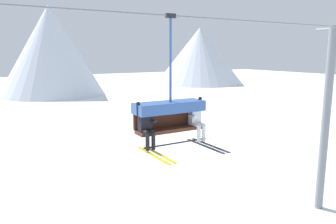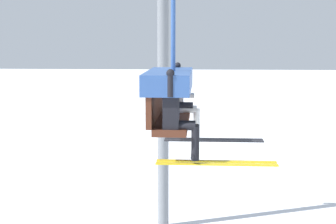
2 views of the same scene
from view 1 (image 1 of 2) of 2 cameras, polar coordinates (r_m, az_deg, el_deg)
name	(u,v)px [view 1 (image 1 of 2)]	position (r m, az deg, el deg)	size (l,w,h in m)	color
mountain_peak_west	(51,50)	(59.62, -19.74, 10.06)	(17.51, 17.51, 15.04)	silver
mountain_peak_central	(199,56)	(77.29, 5.48, 9.68)	(20.29, 20.29, 12.79)	silver
lift_tower_far	(327,116)	(16.08, 25.89, -0.63)	(0.36, 1.88, 8.37)	slate
lift_cable	(183,17)	(9.45, 2.64, 16.26)	(18.27, 0.05, 0.05)	slate
chairlift_chair	(169,111)	(9.39, 0.20, 0.21)	(2.09, 0.74, 3.57)	#512819
skier_black	(146,126)	(8.87, -3.77, -2.40)	(0.48, 1.70, 1.34)	black
skier_white	(197,119)	(9.72, 5.10, -1.29)	(0.48, 1.70, 1.34)	silver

